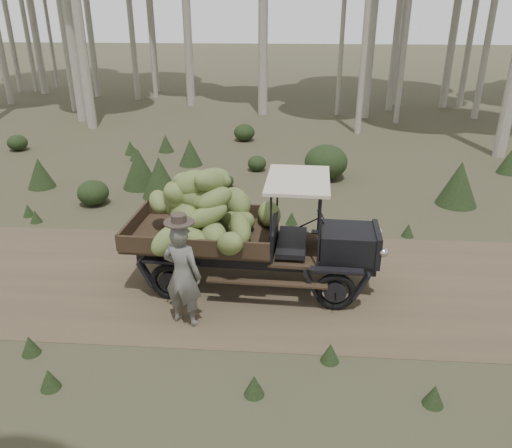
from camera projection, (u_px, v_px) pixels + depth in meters
name	position (u px, v px, depth m)	size (l,w,h in m)	color
ground	(270.00, 282.00, 9.04)	(120.00, 120.00, 0.00)	#473D2B
dirt_track	(270.00, 282.00, 9.03)	(70.00, 4.00, 0.01)	brown
banana_truck	(227.00, 217.00, 8.54)	(4.46, 2.24, 2.24)	black
farmer	(182.00, 274.00, 7.56)	(0.72, 0.58, 1.85)	#605E58
undergrowth	(152.00, 288.00, 7.92)	(20.34, 22.53, 1.23)	#233319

